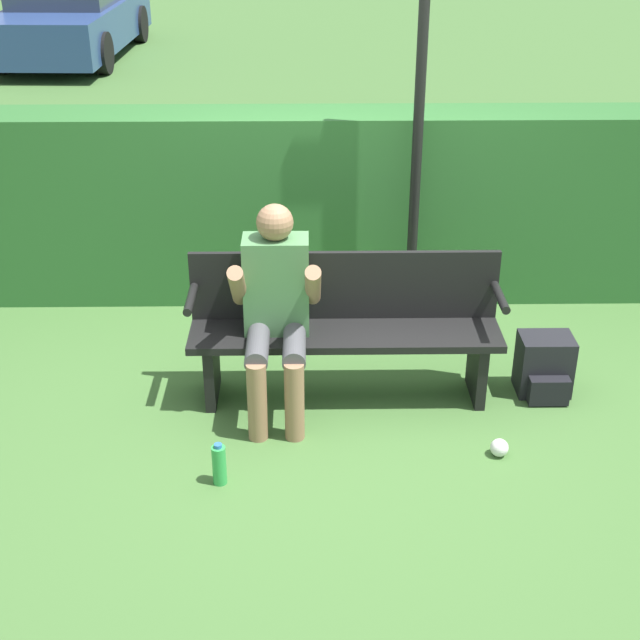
# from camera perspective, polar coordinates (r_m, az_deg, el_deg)

# --- Properties ---
(ground_plane) EXTENTS (40.00, 40.00, 0.00)m
(ground_plane) POSITION_cam_1_polar(r_m,az_deg,el_deg) (5.45, 1.57, -4.87)
(ground_plane) COLOR #426B33
(hedge_back) EXTENTS (12.00, 0.48, 1.37)m
(hedge_back) POSITION_cam_1_polar(r_m,az_deg,el_deg) (6.49, 1.13, 7.31)
(hedge_back) COLOR #2D662D
(hedge_back) RESTS_ON ground
(park_bench) EXTENTS (1.83, 0.40, 0.87)m
(park_bench) POSITION_cam_1_polar(r_m,az_deg,el_deg) (5.28, 1.60, -0.26)
(park_bench) COLOR black
(park_bench) RESTS_ON ground
(person_seated) EXTENTS (0.51, 0.64, 1.22)m
(person_seated) POSITION_cam_1_polar(r_m,az_deg,el_deg) (5.06, -2.83, 1.07)
(person_seated) COLOR #4C7F4C
(person_seated) RESTS_ON ground
(backpack) EXTENTS (0.32, 0.32, 0.37)m
(backpack) POSITION_cam_1_polar(r_m,az_deg,el_deg) (5.57, 14.18, -2.92)
(backpack) COLOR black
(backpack) RESTS_ON ground
(water_bottle) EXTENTS (0.07, 0.07, 0.24)m
(water_bottle) POSITION_cam_1_polar(r_m,az_deg,el_deg) (4.71, -6.47, -9.18)
(water_bottle) COLOR green
(water_bottle) RESTS_ON ground
(signpost) EXTENTS (0.42, 0.09, 2.75)m
(signpost) POSITION_cam_1_polar(r_m,az_deg,el_deg) (5.89, 6.42, 14.24)
(signpost) COLOR black
(signpost) RESTS_ON ground
(parked_car) EXTENTS (1.92, 4.45, 1.31)m
(parked_car) POSITION_cam_1_polar(r_m,az_deg,el_deg) (15.92, -15.58, 18.18)
(parked_car) COLOR #2D4784
(parked_car) RESTS_ON ground
(litter_crumple) EXTENTS (0.10, 0.10, 0.10)m
(litter_crumple) POSITION_cam_1_polar(r_m,az_deg,el_deg) (5.01, 11.40, -8.01)
(litter_crumple) COLOR silver
(litter_crumple) RESTS_ON ground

